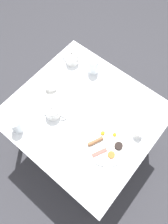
{
  "coord_description": "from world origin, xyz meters",
  "views": [
    {
      "loc": [
        -0.43,
        0.52,
        2.11
      ],
      "look_at": [
        0.0,
        0.0,
        0.73
      ],
      "focal_mm": 35.0,
      "sensor_mm": 36.0,
      "label": 1
    }
  ],
  "objects_px": {
    "teapot_near": "(72,58)",
    "water_glass_short": "(16,125)",
    "creamer_jug": "(138,133)",
    "fork_by_plate": "(138,111)",
    "teapot_far": "(53,111)",
    "water_glass_tall": "(94,66)",
    "breakfast_plate": "(107,144)",
    "napkin_folded": "(109,91)",
    "teacup_with_saucer_left": "(51,86)",
    "knife_by_plate": "(60,152)"
  },
  "relations": [
    {
      "from": "teacup_with_saucer_left",
      "to": "napkin_folded",
      "type": "distance_m",
      "value": 0.43
    },
    {
      "from": "napkin_folded",
      "to": "water_glass_short",
      "type": "bearing_deg",
      "value": 64.85
    },
    {
      "from": "breakfast_plate",
      "to": "teapot_far",
      "type": "xyz_separation_m",
      "value": [
        0.42,
        0.06,
        0.04
      ]
    },
    {
      "from": "teapot_far",
      "to": "breakfast_plate",
      "type": "bearing_deg",
      "value": 161.68
    },
    {
      "from": "breakfast_plate",
      "to": "creamer_jug",
      "type": "bearing_deg",
      "value": -122.84
    },
    {
      "from": "breakfast_plate",
      "to": "fork_by_plate",
      "type": "bearing_deg",
      "value": -94.66
    },
    {
      "from": "teapot_near",
      "to": "creamer_jug",
      "type": "relative_size",
      "value": 2.22
    },
    {
      "from": "teapot_near",
      "to": "creamer_jug",
      "type": "distance_m",
      "value": 0.77
    },
    {
      "from": "teapot_near",
      "to": "teacup_with_saucer_left",
      "type": "height_order",
      "value": "teapot_near"
    },
    {
      "from": "water_glass_tall",
      "to": "water_glass_short",
      "type": "relative_size",
      "value": 1.09
    },
    {
      "from": "teapot_far",
      "to": "napkin_folded",
      "type": "relative_size",
      "value": 0.86
    },
    {
      "from": "water_glass_tall",
      "to": "breakfast_plate",
      "type": "bearing_deg",
      "value": 137.08
    },
    {
      "from": "creamer_jug",
      "to": "breakfast_plate",
      "type": "bearing_deg",
      "value": 57.16
    },
    {
      "from": "water_glass_tall",
      "to": "fork_by_plate",
      "type": "height_order",
      "value": "water_glass_tall"
    },
    {
      "from": "teapot_near",
      "to": "water_glass_short",
      "type": "xyz_separation_m",
      "value": [
        -0.09,
        0.67,
        0.01
      ]
    },
    {
      "from": "fork_by_plate",
      "to": "teacup_with_saucer_left",
      "type": "bearing_deg",
      "value": 22.14
    },
    {
      "from": "teapot_far",
      "to": "water_glass_short",
      "type": "relative_size",
      "value": 1.43
    },
    {
      "from": "water_glass_short",
      "to": "creamer_jug",
      "type": "xyz_separation_m",
      "value": [
        -0.66,
        -0.48,
        -0.03
      ]
    },
    {
      "from": "teacup_with_saucer_left",
      "to": "creamer_jug",
      "type": "distance_m",
      "value": 0.71
    },
    {
      "from": "teapot_far",
      "to": "teacup_with_saucer_left",
      "type": "bearing_deg",
      "value": -69.61
    },
    {
      "from": "teapot_near",
      "to": "teacup_with_saucer_left",
      "type": "relative_size",
      "value": 1.24
    },
    {
      "from": "teapot_far",
      "to": "fork_by_plate",
      "type": "bearing_deg",
      "value": -165.03
    },
    {
      "from": "teapot_near",
      "to": "water_glass_short",
      "type": "relative_size",
      "value": 1.54
    },
    {
      "from": "creamer_jug",
      "to": "napkin_folded",
      "type": "relative_size",
      "value": 0.42
    },
    {
      "from": "breakfast_plate",
      "to": "teapot_near",
      "type": "relative_size",
      "value": 1.56
    },
    {
      "from": "creamer_jug",
      "to": "knife_by_plate",
      "type": "height_order",
      "value": "creamer_jug"
    },
    {
      "from": "teacup_with_saucer_left",
      "to": "fork_by_plate",
      "type": "bearing_deg",
      "value": -157.86
    },
    {
      "from": "water_glass_short",
      "to": "knife_by_plate",
      "type": "xyz_separation_m",
      "value": [
        -0.34,
        -0.06,
        -0.06
      ]
    },
    {
      "from": "creamer_jug",
      "to": "napkin_folded",
      "type": "bearing_deg",
      "value": -23.49
    },
    {
      "from": "teapot_near",
      "to": "knife_by_plate",
      "type": "distance_m",
      "value": 0.75
    },
    {
      "from": "knife_by_plate",
      "to": "water_glass_tall",
      "type": "bearing_deg",
      "value": -69.45
    },
    {
      "from": "water_glass_tall",
      "to": "teapot_near",
      "type": "bearing_deg",
      "value": 10.17
    },
    {
      "from": "napkin_folded",
      "to": "teapot_far",
      "type": "bearing_deg",
      "value": 65.23
    },
    {
      "from": "creamer_jug",
      "to": "fork_by_plate",
      "type": "relative_size",
      "value": 0.49
    },
    {
      "from": "water_glass_tall",
      "to": "creamer_jug",
      "type": "height_order",
      "value": "water_glass_tall"
    },
    {
      "from": "breakfast_plate",
      "to": "water_glass_short",
      "type": "xyz_separation_m",
      "value": [
        0.53,
        0.3,
        0.05
      ]
    },
    {
      "from": "breakfast_plate",
      "to": "teapot_near",
      "type": "xyz_separation_m",
      "value": [
        0.63,
        -0.38,
        0.04
      ]
    },
    {
      "from": "teapot_near",
      "to": "water_glass_tall",
      "type": "relative_size",
      "value": 1.42
    },
    {
      "from": "teacup_with_saucer_left",
      "to": "fork_by_plate",
      "type": "distance_m",
      "value": 0.66
    },
    {
      "from": "creamer_jug",
      "to": "water_glass_short",
      "type": "bearing_deg",
      "value": 36.47
    },
    {
      "from": "breakfast_plate",
      "to": "water_glass_short",
      "type": "distance_m",
      "value": 0.61
    },
    {
      "from": "breakfast_plate",
      "to": "water_glass_tall",
      "type": "bearing_deg",
      "value": -42.92
    },
    {
      "from": "napkin_folded",
      "to": "creamer_jug",
      "type": "bearing_deg",
      "value": 156.51
    },
    {
      "from": "teapot_far",
      "to": "water_glass_short",
      "type": "height_order",
      "value": "water_glass_short"
    },
    {
      "from": "water_glass_tall",
      "to": "knife_by_plate",
      "type": "bearing_deg",
      "value": 110.55
    },
    {
      "from": "water_glass_tall",
      "to": "water_glass_short",
      "type": "bearing_deg",
      "value": 82.49
    },
    {
      "from": "knife_by_plate",
      "to": "water_glass_short",
      "type": "bearing_deg",
      "value": 10.23
    },
    {
      "from": "teapot_far",
      "to": "water_glass_tall",
      "type": "xyz_separation_m",
      "value": [
        0.02,
        -0.47,
        0.02
      ]
    },
    {
      "from": "teacup_with_saucer_left",
      "to": "knife_by_plate",
      "type": "xyz_separation_m",
      "value": [
        -0.39,
        0.33,
        -0.02
      ]
    },
    {
      "from": "teapot_near",
      "to": "water_glass_short",
      "type": "distance_m",
      "value": 0.68
    }
  ]
}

